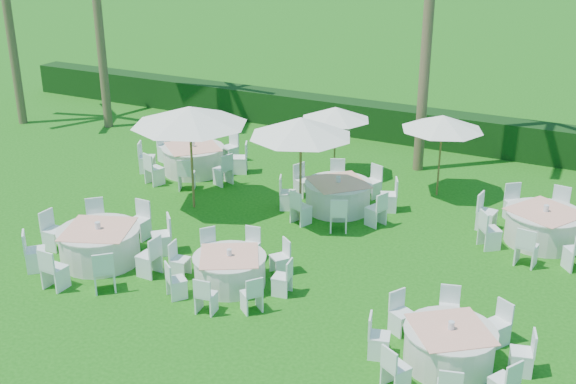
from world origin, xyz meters
name	(u,v)px	position (x,y,z in m)	size (l,w,h in m)	color
ground	(238,294)	(0.00, 0.00, 0.00)	(120.00, 120.00, 0.00)	#16560E
hedge	(412,126)	(0.00, 12.00, 0.60)	(34.00, 1.00, 1.20)	black
banquet_table_a	(100,244)	(-3.67, -0.16, 0.44)	(3.34, 3.34, 1.01)	silver
banquet_table_b	(230,269)	(-0.36, 0.26, 0.38)	(2.85, 2.85, 0.87)	silver
banquet_table_c	(449,346)	(4.75, -0.46, 0.39)	(2.94, 2.94, 0.90)	silver
banquet_table_d	(193,159)	(-5.13, 5.91, 0.45)	(3.33, 3.33, 1.02)	silver
banquet_table_e	(338,195)	(0.08, 5.24, 0.43)	(3.15, 3.15, 0.97)	silver
banquet_table_f	(544,226)	(5.45, 5.64, 0.44)	(3.35, 3.35, 1.00)	silver
umbrella_a	(189,116)	(-3.55, 3.57, 2.64)	(3.15, 3.15, 2.89)	brown
umbrella_b	(301,127)	(-0.49, 4.06, 2.61)	(2.69, 2.69, 2.86)	brown
umbrella_c	(336,113)	(-1.06, 7.58, 2.02)	(2.13, 2.13, 2.21)	brown
umbrella_d	(443,123)	(2.22, 7.52, 2.18)	(2.34, 2.34, 2.39)	brown
palm_f	(8,18)	(-14.06, 7.48, 3.99)	(4.38, 4.23, 7.11)	brown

